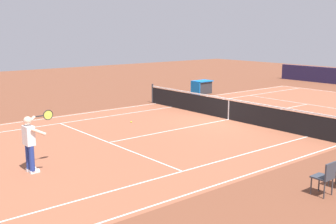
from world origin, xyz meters
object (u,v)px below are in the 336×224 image
(tennis_ball, at_px, (131,122))
(spectator_chair_5, at_px, (325,176))
(tennis_player_near, at_px, (30,141))
(equipment_cart_tarped, at_px, (202,87))
(tennis_net, at_px, (229,109))

(tennis_ball, relative_size, spectator_chair_5, 0.08)
(tennis_player_near, xyz_separation_m, equipment_cart_tarped, (-14.41, -7.98, -0.49))
(tennis_player_near, distance_m, spectator_chair_5, 8.03)
(spectator_chair_5, bearing_deg, tennis_net, -122.29)
(equipment_cart_tarped, bearing_deg, tennis_player_near, 28.98)
(tennis_ball, xyz_separation_m, equipment_cart_tarped, (-8.46, -4.33, 0.40))
(tennis_player_near, relative_size, equipment_cart_tarped, 1.36)
(tennis_net, distance_m, equipment_cart_tarped, 8.03)
(tennis_player_near, height_order, spectator_chair_5, tennis_player_near)
(tennis_net, xyz_separation_m, equipment_cart_tarped, (-4.59, -6.59, -0.05))
(spectator_chair_5, bearing_deg, equipment_cart_tarped, -123.50)
(tennis_ball, height_order, equipment_cart_tarped, equipment_cart_tarped)
(tennis_ball, bearing_deg, tennis_player_near, 31.55)
(tennis_ball, height_order, spectator_chair_5, spectator_chair_5)
(tennis_player_near, height_order, tennis_ball, tennis_player_near)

